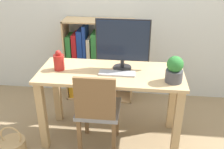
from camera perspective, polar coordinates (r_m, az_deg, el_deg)
ground_plane at (r=2.87m, az=-0.23°, el=-13.13°), size 10.00×10.00×0.00m
desk at (r=2.53m, az=-0.26°, el=-2.61°), size 1.37×0.58×0.75m
monitor at (r=2.44m, az=2.35°, el=7.06°), size 0.50×0.18×0.48m
keyboard at (r=2.42m, az=1.10°, el=0.27°), size 0.34×0.11×0.02m
vase at (r=2.53m, az=-11.47°, el=2.82°), size 0.10×0.10×0.20m
potted_plant at (r=2.30m, az=13.46°, el=1.04°), size 0.15×0.15×0.24m
chair at (r=2.44m, az=-3.15°, el=-7.52°), size 0.40×0.40×0.84m
bookshelf at (r=3.34m, az=-5.27°, el=2.69°), size 0.85×0.28×1.04m
basket at (r=2.78m, az=-20.75°, el=-14.36°), size 0.24×0.24×0.31m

